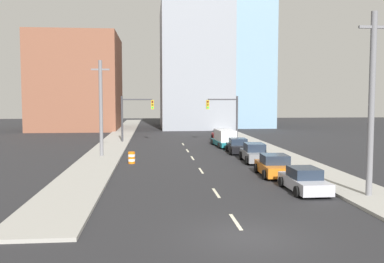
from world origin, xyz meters
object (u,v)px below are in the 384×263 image
object	(u,v)px
traffic_signal_right	(228,112)
sedan_red	(221,135)
traffic_barrel	(132,158)
sedan_black	(238,146)
box_truck_teal	(225,138)
utility_pole_right_near	(372,104)
traffic_signal_left	(132,113)
utility_pole_left_mid	(101,108)
sedan_gray	(254,153)
sedan_orange	(275,166)
sedan_silver	(304,181)

from	to	relation	value
traffic_signal_right	sedan_red	xyz separation A→B (m)	(-0.58, 1.48, -2.92)
traffic_barrel	sedan_black	distance (m)	11.47
box_truck_teal	utility_pole_right_near	bearing A→B (deg)	-85.37
sedan_black	sedan_red	xyz separation A→B (m)	(0.30, 12.19, 0.02)
traffic_signal_left	traffic_signal_right	distance (m)	11.49
traffic_signal_left	box_truck_teal	xyz separation A→B (m)	(10.31, -4.97, -2.70)
utility_pole_right_near	utility_pole_left_mid	xyz separation A→B (m)	(-15.82, 17.19, -0.54)
sedan_gray	sedan_black	xyz separation A→B (m)	(-0.21, 5.82, -0.06)
sedan_orange	box_truck_teal	xyz separation A→B (m)	(-0.35, 18.02, 0.22)
traffic_barrel	utility_pole_left_mid	bearing A→B (deg)	126.18
sedan_silver	sedan_orange	world-z (taller)	sedan_orange
traffic_barrel	sedan_red	distance (m)	20.68
box_truck_teal	utility_pole_left_mid	bearing A→B (deg)	-151.40
sedan_silver	box_truck_teal	xyz separation A→B (m)	(-0.60, 23.00, 0.26)
traffic_signal_left	sedan_gray	size ratio (longest dim) A/B	1.16
utility_pole_left_mid	box_truck_teal	distance (m)	15.01
sedan_gray	sedan_black	bearing A→B (deg)	94.77
box_truck_teal	sedan_red	xyz separation A→B (m)	(0.61, 6.45, -0.21)
traffic_signal_right	box_truck_teal	xyz separation A→B (m)	(-1.18, -4.97, -2.70)
sedan_gray	box_truck_teal	bearing A→B (deg)	95.27
sedan_gray	traffic_barrel	bearing A→B (deg)	-177.36
sedan_orange	utility_pole_left_mid	bearing A→B (deg)	143.00
traffic_signal_left	traffic_signal_right	world-z (taller)	same
traffic_barrel	box_truck_teal	world-z (taller)	box_truck_teal
utility_pole_left_mid	sedan_silver	size ratio (longest dim) A/B	1.97
utility_pole_right_near	traffic_barrel	xyz separation A→B (m)	(-12.99, 13.32, -4.48)
traffic_signal_right	traffic_barrel	xyz separation A→B (m)	(-10.76, -16.52, -3.11)
sedan_silver	sedan_orange	distance (m)	4.99
traffic_signal_right	sedan_orange	distance (m)	23.19
traffic_barrel	sedan_orange	bearing A→B (deg)	-33.08
traffic_signal_left	sedan_gray	bearing A→B (deg)	-56.78
traffic_signal_left	sedan_gray	distance (m)	19.97
sedan_black	sedan_orange	bearing A→B (deg)	-87.39
traffic_signal_right	sedan_orange	xyz separation A→B (m)	(-0.84, -22.99, -2.92)
box_truck_teal	traffic_signal_left	bearing A→B (deg)	151.09
traffic_signal_left	sedan_silver	bearing A→B (deg)	-68.69
sedan_silver	utility_pole_right_near	bearing A→B (deg)	-34.09
sedan_silver	traffic_signal_right	bearing A→B (deg)	88.42
traffic_signal_right	traffic_signal_left	bearing A→B (deg)	180.00
sedan_red	sedan_black	bearing A→B (deg)	-91.47
sedan_black	sedan_silver	bearing A→B (deg)	-86.61
utility_pole_left_mid	traffic_barrel	size ratio (longest dim) A/B	9.04
sedan_silver	box_truck_teal	size ratio (longest dim) A/B	0.70
sedan_orange	utility_pole_right_near	bearing A→B (deg)	-63.90
utility_pole_right_near	traffic_barrel	size ratio (longest dim) A/B	10.17
sedan_silver	sedan_black	world-z (taller)	sedan_black
sedan_silver	sedan_red	bearing A→B (deg)	89.60
sedan_silver	sedan_red	distance (m)	29.45
sedan_gray	sedan_red	world-z (taller)	sedan_gray
sedan_black	traffic_signal_left	bearing A→B (deg)	137.18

